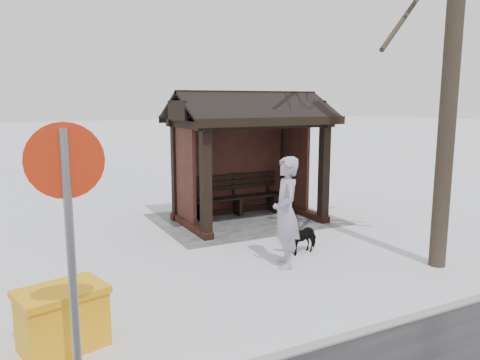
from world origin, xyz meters
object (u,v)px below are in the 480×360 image
grit_bin (63,318)px  dog (300,236)px  bus_shelter (246,131)px  pedestrian (286,212)px  road_sign (68,210)px

grit_bin → dog: bearing=-174.0°
bus_shelter → dog: bearing=84.8°
bus_shelter → pedestrian: 3.50m
bus_shelter → pedestrian: size_ratio=1.86×
pedestrian → dog: size_ratio=2.62×
pedestrian → road_sign: road_sign is taller
pedestrian → dog: bearing=147.3°
bus_shelter → pedestrian: bus_shelter is taller
dog → road_sign: road_sign is taller
dog → pedestrian: bearing=-66.2°
bus_shelter → dog: bus_shelter is taller
pedestrian → grit_bin: 4.02m
pedestrian → road_sign: (3.79, 2.28, 0.94)m
pedestrian → dog: pedestrian is taller
pedestrian → grit_bin: size_ratio=1.77×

